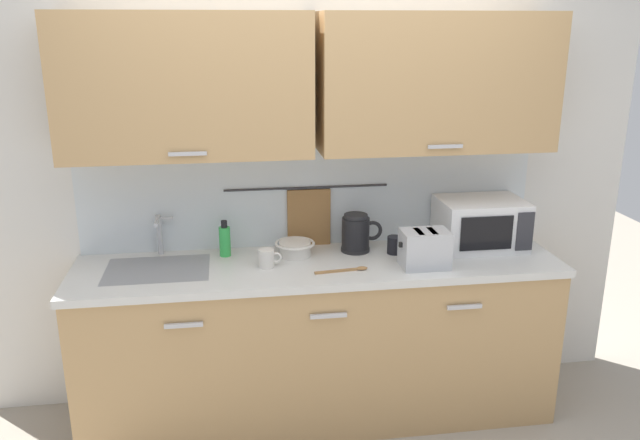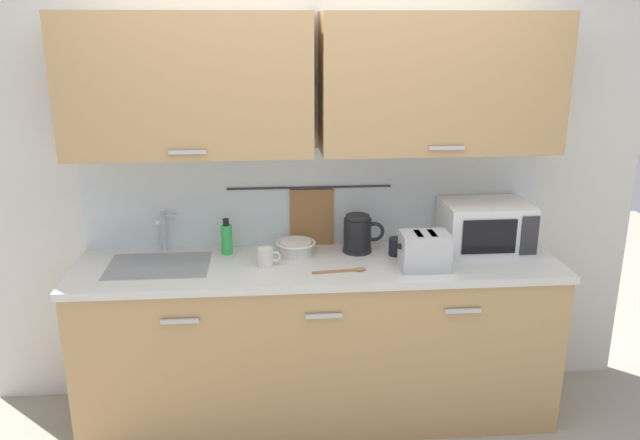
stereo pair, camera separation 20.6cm
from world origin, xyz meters
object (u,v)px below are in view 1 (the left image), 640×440
object	(u,v)px
dish_soap_bottle	(225,240)
mug_near_sink	(267,258)
wooden_spoon	(348,270)
mixing_bowl	(295,248)
microwave	(480,223)
mug_by_kettle	(395,245)
toaster	(425,249)
electric_kettle	(356,233)

from	to	relation	value
dish_soap_bottle	mug_near_sink	distance (m)	0.29
wooden_spoon	mixing_bowl	bearing A→B (deg)	132.44
mixing_bowl	microwave	bearing A→B (deg)	-0.42
wooden_spoon	mug_by_kettle	bearing A→B (deg)	35.69
mug_near_sink	toaster	world-z (taller)	toaster
dish_soap_bottle	mug_by_kettle	xyz separation A→B (m)	(0.91, -0.10, -0.04)
microwave	electric_kettle	xyz separation A→B (m)	(-0.69, 0.03, -0.03)
dish_soap_bottle	mixing_bowl	world-z (taller)	dish_soap_bottle
dish_soap_bottle	mug_by_kettle	size ratio (longest dim) A/B	1.63
mixing_bowl	wooden_spoon	size ratio (longest dim) A/B	0.77
mixing_bowl	wooden_spoon	distance (m)	0.36
microwave	toaster	xyz separation A→B (m)	(-0.39, -0.25, -0.04)
dish_soap_bottle	mug_near_sink	world-z (taller)	dish_soap_bottle
mug_near_sink	toaster	size ratio (longest dim) A/B	0.47
electric_kettle	dish_soap_bottle	size ratio (longest dim) A/B	1.16
microwave	mug_by_kettle	distance (m)	0.50
dish_soap_bottle	mug_near_sink	bearing A→B (deg)	-43.90
toaster	wooden_spoon	xyz separation A→B (m)	(-0.40, -0.01, -0.09)
mug_near_sink	toaster	distance (m)	0.81
dish_soap_bottle	toaster	world-z (taller)	dish_soap_bottle
mixing_bowl	toaster	distance (m)	0.69
microwave	mug_near_sink	bearing A→B (deg)	-173.34
microwave	dish_soap_bottle	world-z (taller)	microwave
electric_kettle	toaster	distance (m)	0.41
dish_soap_bottle	electric_kettle	bearing A→B (deg)	-2.20
mixing_bowl	mug_by_kettle	distance (m)	0.54
electric_kettle	toaster	xyz separation A→B (m)	(0.30, -0.28, -0.01)
electric_kettle	dish_soap_bottle	world-z (taller)	electric_kettle
microwave	electric_kettle	distance (m)	0.69
mixing_bowl	mug_by_kettle	world-z (taller)	mug_by_kettle
mug_near_sink	mug_by_kettle	bearing A→B (deg)	8.31
mug_near_sink	electric_kettle	bearing A→B (deg)	19.15
toaster	mug_by_kettle	distance (m)	0.24
electric_kettle	mixing_bowl	world-z (taller)	electric_kettle
wooden_spoon	toaster	bearing A→B (deg)	0.90
toaster	mug_by_kettle	bearing A→B (deg)	114.99
electric_kettle	toaster	bearing A→B (deg)	-43.45
mug_near_sink	wooden_spoon	xyz separation A→B (m)	(0.40, -0.11, -0.04)
toaster	wooden_spoon	distance (m)	0.41
wooden_spoon	mug_near_sink	bearing A→B (deg)	164.03
dish_soap_bottle	mixing_bowl	distance (m)	0.38
mug_by_kettle	mixing_bowl	bearing A→B (deg)	175.28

